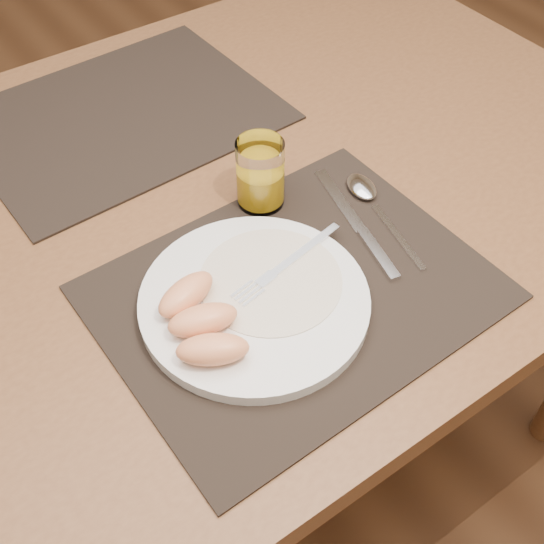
{
  "coord_description": "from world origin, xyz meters",
  "views": [
    {
      "loc": [
        -0.31,
        -0.63,
        1.38
      ],
      "look_at": [
        0.0,
        -0.19,
        0.77
      ],
      "focal_mm": 45.0,
      "sensor_mm": 36.0,
      "label": 1
    }
  ],
  "objects_px": {
    "plate": "(254,301)",
    "juice_glass": "(260,177)",
    "table": "(197,239)",
    "placemat_far": "(122,116)",
    "placemat_near": "(295,292)",
    "spoon": "(367,194)",
    "knife": "(362,231)",
    "fork": "(280,269)"
  },
  "relations": [
    {
      "from": "plate",
      "to": "fork",
      "type": "xyz_separation_m",
      "value": [
        0.05,
        0.02,
        0.01
      ]
    },
    {
      "from": "placemat_far",
      "to": "plate",
      "type": "xyz_separation_m",
      "value": [
        -0.04,
        -0.43,
        0.01
      ]
    },
    {
      "from": "fork",
      "to": "knife",
      "type": "bearing_deg",
      "value": 2.05
    },
    {
      "from": "knife",
      "to": "spoon",
      "type": "xyz_separation_m",
      "value": [
        0.05,
        0.05,
        0.0
      ]
    },
    {
      "from": "plate",
      "to": "juice_glass",
      "type": "bearing_deg",
      "value": 53.3
    },
    {
      "from": "spoon",
      "to": "juice_glass",
      "type": "relative_size",
      "value": 2.0
    },
    {
      "from": "knife",
      "to": "juice_glass",
      "type": "relative_size",
      "value": 2.27
    },
    {
      "from": "knife",
      "to": "spoon",
      "type": "height_order",
      "value": "spoon"
    },
    {
      "from": "knife",
      "to": "plate",
      "type": "bearing_deg",
      "value": -173.19
    },
    {
      "from": "fork",
      "to": "knife",
      "type": "xyz_separation_m",
      "value": [
        0.13,
        0.0,
        -0.02
      ]
    },
    {
      "from": "plate",
      "to": "fork",
      "type": "distance_m",
      "value": 0.05
    },
    {
      "from": "table",
      "to": "knife",
      "type": "bearing_deg",
      "value": -52.79
    },
    {
      "from": "placemat_near",
      "to": "knife",
      "type": "relative_size",
      "value": 2.07
    },
    {
      "from": "fork",
      "to": "spoon",
      "type": "relative_size",
      "value": 0.91
    },
    {
      "from": "fork",
      "to": "juice_glass",
      "type": "distance_m",
      "value": 0.14
    },
    {
      "from": "table",
      "to": "spoon",
      "type": "height_order",
      "value": "spoon"
    },
    {
      "from": "knife",
      "to": "spoon",
      "type": "bearing_deg",
      "value": 44.43
    },
    {
      "from": "fork",
      "to": "knife",
      "type": "height_order",
      "value": "fork"
    },
    {
      "from": "knife",
      "to": "spoon",
      "type": "relative_size",
      "value": 1.14
    },
    {
      "from": "placemat_near",
      "to": "spoon",
      "type": "bearing_deg",
      "value": 23.87
    },
    {
      "from": "placemat_far",
      "to": "fork",
      "type": "distance_m",
      "value": 0.41
    },
    {
      "from": "fork",
      "to": "juice_glass",
      "type": "bearing_deg",
      "value": 65.13
    },
    {
      "from": "table",
      "to": "knife",
      "type": "distance_m",
      "value": 0.25
    },
    {
      "from": "table",
      "to": "placemat_far",
      "type": "relative_size",
      "value": 3.11
    },
    {
      "from": "juice_glass",
      "to": "fork",
      "type": "bearing_deg",
      "value": -114.87
    },
    {
      "from": "placemat_far",
      "to": "spoon",
      "type": "distance_m",
      "value": 0.41
    },
    {
      "from": "table",
      "to": "fork",
      "type": "height_order",
      "value": "fork"
    },
    {
      "from": "placemat_far",
      "to": "plate",
      "type": "relative_size",
      "value": 1.67
    },
    {
      "from": "plate",
      "to": "placemat_near",
      "type": "bearing_deg",
      "value": -9.83
    },
    {
      "from": "table",
      "to": "placemat_near",
      "type": "height_order",
      "value": "placemat_near"
    },
    {
      "from": "spoon",
      "to": "knife",
      "type": "bearing_deg",
      "value": -135.57
    },
    {
      "from": "table",
      "to": "fork",
      "type": "relative_size",
      "value": 8.02
    },
    {
      "from": "placemat_far",
      "to": "juice_glass",
      "type": "relative_size",
      "value": 4.7
    },
    {
      "from": "placemat_far",
      "to": "fork",
      "type": "bearing_deg",
      "value": -89.23
    },
    {
      "from": "table",
      "to": "knife",
      "type": "height_order",
      "value": "knife"
    },
    {
      "from": "table",
      "to": "placemat_near",
      "type": "relative_size",
      "value": 3.11
    },
    {
      "from": "placemat_near",
      "to": "spoon",
      "type": "height_order",
      "value": "spoon"
    },
    {
      "from": "placemat_far",
      "to": "plate",
      "type": "bearing_deg",
      "value": -95.75
    },
    {
      "from": "placemat_far",
      "to": "juice_glass",
      "type": "height_order",
      "value": "juice_glass"
    },
    {
      "from": "knife",
      "to": "spoon",
      "type": "distance_m",
      "value": 0.07
    },
    {
      "from": "spoon",
      "to": "table",
      "type": "bearing_deg",
      "value": 143.89
    },
    {
      "from": "placemat_near",
      "to": "juice_glass",
      "type": "xyz_separation_m",
      "value": [
        0.06,
        0.16,
        0.04
      ]
    }
  ]
}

